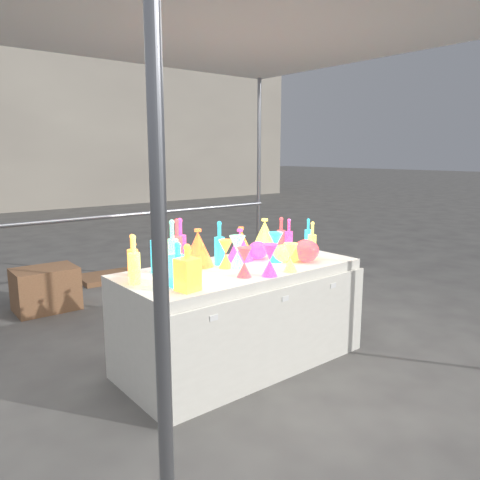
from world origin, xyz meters
TOP-DOWN VIEW (x-y plane):
  - ground at (0.00, 0.00)m, footprint 80.00×80.00m
  - canopy_tent at (0.00, 0.01)m, footprint 3.15×3.15m
  - display_table at (0.00, -0.01)m, footprint 1.84×0.83m
  - background_building at (4.00, 14.00)m, footprint 14.00×6.00m
  - cardboard_box_closed at (-0.76, 2.19)m, footprint 0.61×0.45m
  - cardboard_box_flat at (0.22, 2.89)m, footprint 0.77×0.58m
  - bottle_0 at (-0.73, 0.26)m, footprint 0.09×0.09m
  - bottle_1 at (-0.56, 0.23)m, footprint 0.10×0.10m
  - bottle_2 at (-0.35, 0.30)m, footprint 0.08×0.08m
  - bottle_3 at (-0.29, 0.35)m, footprint 0.12×0.12m
  - bottle_4 at (-0.81, 0.06)m, footprint 0.10×0.10m
  - bottle_5 at (-0.49, 0.14)m, footprint 0.09×0.09m
  - bottle_6 at (-0.79, 0.10)m, footprint 0.08×0.08m
  - bottle_7 at (-0.08, 0.15)m, footprint 0.09×0.09m
  - decanter_0 at (-0.63, -0.27)m, footprint 0.14×0.14m
  - decanter_2 at (-0.62, -0.15)m, footprint 0.13×0.13m
  - hourglass_0 at (-0.16, -0.24)m, footprint 0.13×0.13m
  - hourglass_1 at (-0.01, -0.34)m, footprint 0.13×0.13m
  - hourglass_2 at (0.19, -0.34)m, footprint 0.13×0.13m
  - hourglass_3 at (-0.04, -0.02)m, footprint 0.14×0.14m
  - hourglass_4 at (-0.10, 0.04)m, footprint 0.12×0.12m
  - hourglass_5 at (0.31, -0.05)m, footprint 0.15×0.15m
  - globe_0 at (0.42, -0.13)m, footprint 0.20×0.20m
  - globe_1 at (0.35, -0.09)m, footprint 0.17×0.17m
  - globe_2 at (0.49, -0.20)m, footprint 0.23×0.23m
  - globe_3 at (0.27, 0.11)m, footprint 0.17×0.17m
  - lampshade_0 at (0.24, 0.28)m, footprint 0.26×0.26m
  - lampshade_1 at (-0.22, 0.21)m, footprint 0.28×0.28m
  - lampshade_2 at (0.13, 0.16)m, footprint 0.23×0.23m
  - lampshade_3 at (0.49, 0.28)m, footprint 0.29×0.29m
  - bottle_8 at (0.86, 0.12)m, footprint 0.08×0.08m
  - bottle_9 at (0.56, 0.15)m, footprint 0.08×0.08m
  - bottle_10 at (0.59, 0.09)m, footprint 0.08×0.08m
  - bottle_11 at (0.63, -0.13)m, footprint 0.08×0.08m

SIDE VIEW (x-z plane):
  - ground at x=0.00m, z-range 0.00..0.00m
  - cardboard_box_flat at x=0.22m, z-range 0.00..0.06m
  - cardboard_box_closed at x=-0.76m, z-range 0.00..0.44m
  - display_table at x=0.00m, z-range 0.00..0.75m
  - globe_1 at x=0.35m, z-range 0.75..0.87m
  - globe_0 at x=0.42m, z-range 0.75..0.87m
  - globe_3 at x=0.27m, z-range 0.75..0.88m
  - globe_2 at x=0.49m, z-range 0.75..0.90m
  - hourglass_2 at x=0.19m, z-range 0.75..0.95m
  - hourglass_0 at x=-0.16m, z-range 0.75..0.95m
  - hourglass_4 at x=-0.10m, z-range 0.75..0.96m
  - hourglass_1 at x=-0.01m, z-range 0.75..0.97m
  - hourglass_5 at x=0.31m, z-range 0.75..0.98m
  - hourglass_3 at x=-0.04m, z-range 0.75..0.99m
  - lampshade_0 at x=0.24m, z-range 0.75..0.99m
  - lampshade_2 at x=0.13m, z-range 0.75..1.00m
  - bottle_6 at x=-0.79m, z-range 0.75..1.02m
  - bottle_8 at x=0.86m, z-range 0.75..1.02m
  - lampshade_1 at x=-0.22m, z-range 0.75..1.03m
  - decanter_2 at x=-0.62m, z-range 0.75..1.03m
  - lampshade_3 at x=0.49m, z-range 0.75..1.03m
  - bottle_0 at x=-0.73m, z-range 0.75..1.04m
  - decanter_0 at x=-0.63m, z-range 0.75..1.04m
  - bottle_11 at x=0.63m, z-range 0.75..1.04m
  - bottle_10 at x=0.59m, z-range 0.75..1.05m
  - bottle_9 at x=0.56m, z-range 0.75..1.06m
  - bottle_4 at x=-0.81m, z-range 0.75..1.07m
  - bottle_7 at x=-0.08m, z-range 0.75..1.08m
  - bottle_3 at x=-0.29m, z-range 0.75..1.10m
  - bottle_2 at x=-0.35m, z-range 0.75..1.10m
  - bottle_1 at x=-0.56m, z-range 0.75..1.12m
  - bottle_5 at x=-0.49m, z-range 0.75..1.13m
  - canopy_tent at x=0.00m, z-range 1.15..3.61m
  - background_building at x=4.00m, z-range 0.00..6.00m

